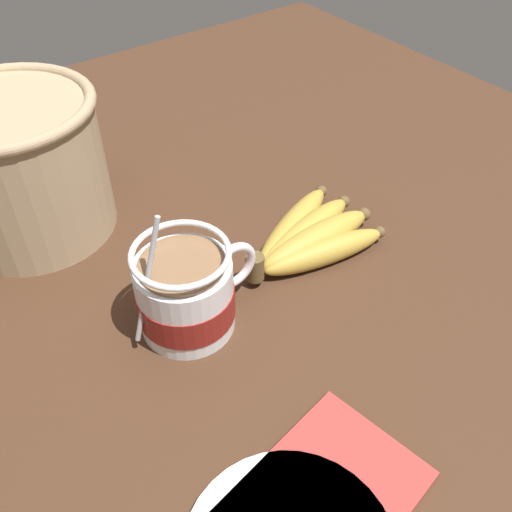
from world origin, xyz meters
TOP-DOWN VIEW (x-y plane):
  - table at (0.00, 0.00)cm, footprint 131.03×131.03cm
  - coffee_mug at (-3.48, 1.35)cm, footprint 14.11×9.55cm
  - banana_bunch at (13.51, 2.80)cm, footprint 18.07×12.83cm
  - woven_basket at (-9.78, 25.55)cm, footprint 19.40×19.40cm
  - napkin at (-4.83, -20.26)cm, footprint 17.59×13.71cm

SIDE VIEW (x-z plane):
  - table at x=0.00cm, z-range 0.00..2.83cm
  - napkin at x=-4.83cm, z-range 2.83..3.43cm
  - banana_bunch at x=13.51cm, z-range 2.47..6.49cm
  - coffee_mug at x=-3.48cm, z-range -0.29..14.36cm
  - woven_basket at x=-9.78cm, z-range 3.16..19.46cm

